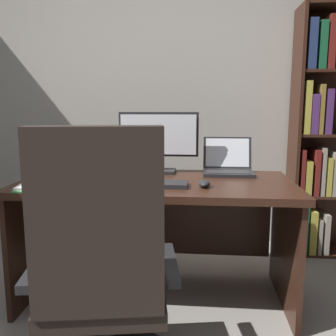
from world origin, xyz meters
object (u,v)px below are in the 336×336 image
object	(u,v)px
desk	(158,209)
keyboard	(150,184)
computer_mouse	(204,184)
pen	(115,176)
monitor	(159,142)
bookshelf	(333,137)
office_chair	(102,286)
reading_stand_with_book	(86,158)
notepad	(112,177)
open_binder	(61,184)
laptop	(228,166)

from	to	relation	value
desk	keyboard	distance (m)	0.32
computer_mouse	pen	bearing A→B (deg)	158.13
monitor	bookshelf	bearing A→B (deg)	23.84
desk	computer_mouse	bearing A→B (deg)	-40.33
office_chair	reading_stand_with_book	world-z (taller)	office_chair
desk	keyboard	world-z (taller)	keyboard
reading_stand_with_book	notepad	xyz separation A→B (m)	(0.25, -0.27, -0.08)
pen	bookshelf	bearing A→B (deg)	26.92
open_binder	pen	distance (m)	0.36
open_binder	reading_stand_with_book	bearing A→B (deg)	85.56
open_binder	desk	bearing A→B (deg)	22.79
office_chair	open_binder	distance (m)	0.75
pen	office_chair	bearing A→B (deg)	-80.52
laptop	pen	distance (m)	0.73
monitor	open_binder	world-z (taller)	monitor
computer_mouse	notepad	size ratio (longest dim) A/B	0.50
monitor	open_binder	bearing A→B (deg)	-135.43
monitor	keyboard	world-z (taller)	monitor
office_chair	laptop	distance (m)	1.24
keyboard	reading_stand_with_book	size ratio (longest dim) A/B	1.48
reading_stand_with_book	notepad	size ratio (longest dim) A/B	1.35
office_chair	laptop	size ratio (longest dim) A/B	3.45
bookshelf	monitor	world-z (taller)	bookshelf
notepad	office_chair	bearing A→B (deg)	-79.20
open_binder	pen	xyz separation A→B (m)	(0.24, 0.27, 0.00)
computer_mouse	notepad	world-z (taller)	computer_mouse
office_chair	keyboard	world-z (taller)	office_chair
bookshelf	office_chair	xyz separation A→B (m)	(-1.41, -1.63, -0.47)
computer_mouse	notepad	xyz separation A→B (m)	(-0.56, 0.22, -0.02)
desk	reading_stand_with_book	size ratio (longest dim) A/B	5.66
bookshelf	keyboard	distance (m)	1.65
desk	laptop	size ratio (longest dim) A/B	5.01
office_chair	computer_mouse	world-z (taller)	office_chair
office_chair	pen	world-z (taller)	office_chair
office_chair	open_binder	size ratio (longest dim) A/B	2.41
monitor	notepad	size ratio (longest dim) A/B	2.50
reading_stand_with_book	bookshelf	bearing A→B (deg)	15.87
keyboard	notepad	size ratio (longest dim) A/B	2.00
computer_mouse	notepad	distance (m)	0.61
bookshelf	keyboard	bearing A→B (deg)	-142.36
desk	monitor	bearing A→B (deg)	95.16
desk	open_binder	bearing A→B (deg)	-150.01
laptop	pen	size ratio (longest dim) A/B	2.29
open_binder	pen	size ratio (longest dim) A/B	3.28
bookshelf	open_binder	world-z (taller)	bookshelf
office_chair	keyboard	distance (m)	0.69
bookshelf	monitor	xyz separation A→B (m)	(-1.30, -0.58, 0.00)
laptop	keyboard	xyz separation A→B (m)	(-0.46, -0.43, -0.04)
desk	bookshelf	world-z (taller)	bookshelf
office_chair	open_binder	world-z (taller)	office_chair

